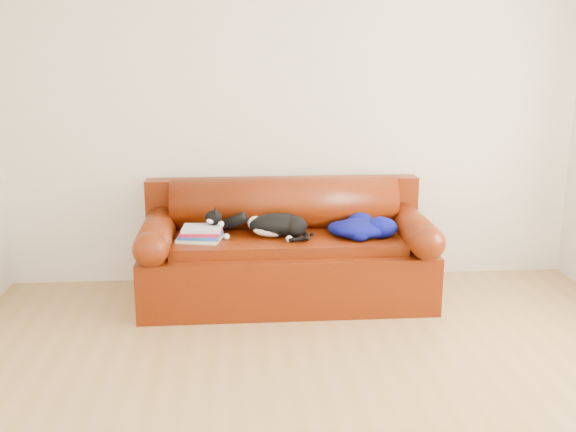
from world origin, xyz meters
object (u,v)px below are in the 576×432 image
Objects in this scene: blanket at (362,227)px; sofa_base at (286,269)px; book_stack at (201,234)px; cat at (277,226)px.

sofa_base is at bearing 171.85° from blanket.
sofa_base is 0.64m from blanket.
book_stack is 0.60× the size of cat.
cat reaches higher than sofa_base.
blanket is at bearing -8.15° from sofa_base.
cat reaches higher than blanket.
blanket is (0.54, -0.08, 0.33)m from sofa_base.
cat is 0.61m from blanket.
blanket reaches higher than book_stack.
sofa_base is 3.98× the size of blanket.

